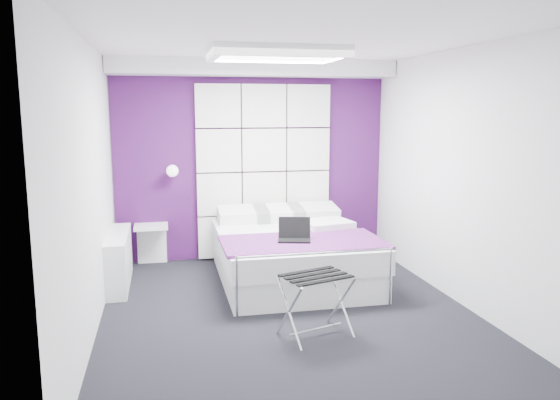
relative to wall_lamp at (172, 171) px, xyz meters
name	(u,v)px	position (x,y,z in m)	size (l,w,h in m)	color
floor	(289,314)	(1.05, -2.06, -1.22)	(4.40, 4.40, 0.00)	black
ceiling	(290,41)	(1.05, -2.06, 1.38)	(4.40, 4.40, 0.00)	white
wall_back	(252,162)	(1.05, 0.14, 0.08)	(3.60, 3.60, 0.00)	white
wall_left	(89,189)	(-0.75, -2.06, 0.08)	(4.40, 4.40, 0.00)	white
wall_right	(463,178)	(2.85, -2.06, 0.08)	(4.40, 4.40, 0.00)	white
accent_wall	(252,162)	(1.05, 0.13, 0.08)	(3.58, 0.02, 2.58)	#40114A
soffit	(255,68)	(1.05, -0.11, 1.28)	(3.58, 0.50, 0.20)	white
headboard	(264,172)	(1.20, 0.08, -0.05)	(1.80, 0.08, 2.30)	white
skylight	(277,53)	(1.05, -1.46, 1.33)	(1.36, 0.86, 0.12)	white
wall_lamp	(172,171)	(0.00, 0.00, 0.00)	(0.15, 0.15, 0.15)	white
radiator	(119,259)	(-0.64, -0.76, -0.92)	(0.22, 1.20, 0.60)	white
bed	(291,254)	(1.33, -0.97, -0.91)	(1.74, 2.10, 0.73)	white
nightstand	(151,227)	(-0.29, -0.04, -0.71)	(0.42, 0.33, 0.05)	white
luggage_rack	(316,306)	(1.16, -2.60, -0.94)	(0.57, 0.42, 0.56)	silver
laptop	(293,235)	(1.24, -1.44, -0.57)	(0.34, 0.25, 0.25)	black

